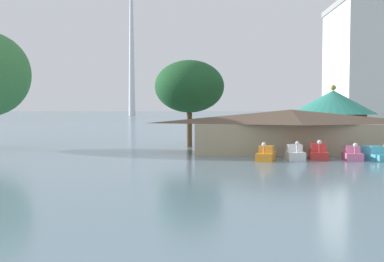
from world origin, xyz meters
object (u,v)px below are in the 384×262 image
(pedal_boat_orange, at_px, (266,155))
(boathouse, at_px, (291,130))
(pedal_boat_pink, at_px, (352,154))
(pedal_boat_cyan, at_px, (375,154))
(pedal_boat_red, at_px, (318,153))
(green_roof_pavilion, at_px, (333,113))
(shoreline_tree_mid, at_px, (189,87))
(pedal_boat_white, at_px, (295,153))

(pedal_boat_orange, relative_size, boathouse, 0.15)
(pedal_boat_pink, xyz_separation_m, pedal_boat_cyan, (1.85, -0.00, -0.02))
(pedal_boat_red, bearing_deg, pedal_boat_pink, 87.86)
(pedal_boat_orange, height_order, green_roof_pavilion, green_roof_pavilion)
(pedal_boat_orange, distance_m, shoreline_tree_mid, 16.41)
(pedal_boat_orange, height_order, pedal_boat_red, pedal_boat_red)
(shoreline_tree_mid, bearing_deg, green_roof_pavilion, 18.53)
(pedal_boat_cyan, height_order, green_roof_pavilion, green_roof_pavilion)
(pedal_boat_pink, relative_size, boathouse, 0.12)
(pedal_boat_red, distance_m, shoreline_tree_mid, 17.99)
(pedal_boat_white, xyz_separation_m, shoreline_tree_mid, (-9.29, 12.75, 6.29))
(pedal_boat_pink, height_order, pedal_boat_cyan, pedal_boat_pink)
(pedal_boat_orange, relative_size, pedal_boat_cyan, 0.90)
(boathouse, relative_size, green_roof_pavilion, 1.87)
(green_roof_pavilion, bearing_deg, pedal_boat_orange, -119.53)
(pedal_boat_white, distance_m, pedal_boat_cyan, 6.58)
(pedal_boat_white, bearing_deg, green_roof_pavilion, 157.60)
(pedal_boat_pink, bearing_deg, boathouse, -141.50)
(pedal_boat_orange, xyz_separation_m, pedal_boat_white, (2.55, 0.82, 0.01))
(green_roof_pavilion, bearing_deg, shoreline_tree_mid, -161.47)
(pedal_boat_orange, distance_m, pedal_boat_red, 4.73)
(pedal_boat_cyan, bearing_deg, green_roof_pavilion, 156.89)
(pedal_boat_orange, bearing_deg, pedal_boat_red, 120.09)
(pedal_boat_red, relative_size, green_roof_pavilion, 0.26)
(pedal_boat_red, relative_size, boathouse, 0.14)
(pedal_boat_orange, relative_size, pedal_boat_red, 1.04)
(green_roof_pavilion, xyz_separation_m, shoreline_tree_mid, (-17.81, -5.97, 3.02))
(pedal_boat_white, relative_size, green_roof_pavilion, 0.25)
(pedal_boat_pink, bearing_deg, pedal_boat_cyan, 95.26)
(pedal_boat_orange, distance_m, boathouse, 7.55)
(pedal_boat_orange, distance_m, pedal_boat_pink, 7.29)
(pedal_boat_red, relative_size, pedal_boat_pink, 1.19)
(pedal_boat_red, height_order, green_roof_pavilion, green_roof_pavilion)
(pedal_boat_cyan, relative_size, green_roof_pavilion, 0.30)
(shoreline_tree_mid, bearing_deg, pedal_boat_cyan, -39.51)
(pedal_boat_orange, bearing_deg, shoreline_tree_mid, -136.82)
(shoreline_tree_mid, bearing_deg, pedal_boat_white, -53.92)
(pedal_boat_red, relative_size, shoreline_tree_mid, 0.29)
(pedal_boat_orange, distance_m, pedal_boat_cyan, 9.14)
(pedal_boat_cyan, distance_m, boathouse, 8.59)
(pedal_boat_red, bearing_deg, pedal_boat_orange, -66.27)
(pedal_boat_red, height_order, boathouse, boathouse)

